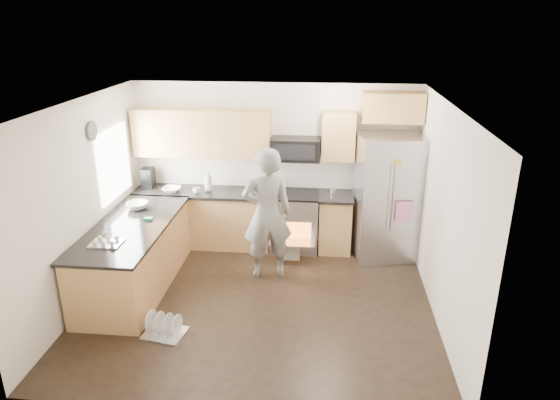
# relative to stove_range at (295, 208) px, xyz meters

# --- Properties ---
(ground) EXTENTS (4.50, 4.50, 0.00)m
(ground) POSITION_rel_stove_range_xyz_m (-0.35, -1.69, -0.68)
(ground) COLOR black
(ground) RESTS_ON ground
(room_shell) EXTENTS (4.54, 4.04, 2.62)m
(room_shell) POSITION_rel_stove_range_xyz_m (-0.39, -1.68, 1.00)
(room_shell) COLOR white
(room_shell) RESTS_ON ground
(back_cabinet_run) EXTENTS (4.45, 0.64, 2.50)m
(back_cabinet_run) POSITION_rel_stove_range_xyz_m (-0.94, 0.05, 0.29)
(back_cabinet_run) COLOR #B87949
(back_cabinet_run) RESTS_ON ground
(peninsula) EXTENTS (0.96, 2.36, 1.02)m
(peninsula) POSITION_rel_stove_range_xyz_m (-2.10, -1.44, -0.21)
(peninsula) COLOR #B87949
(peninsula) RESTS_ON ground
(stove_range) EXTENTS (0.76, 0.97, 1.79)m
(stove_range) POSITION_rel_stove_range_xyz_m (0.00, 0.00, 0.00)
(stove_range) COLOR #B7B7BC
(stove_range) RESTS_ON ground
(refrigerator) EXTENTS (1.05, 0.88, 1.92)m
(refrigerator) POSITION_rel_stove_range_xyz_m (1.42, -0.13, 0.28)
(refrigerator) COLOR #B7B7BC
(refrigerator) RESTS_ON ground
(person) EXTENTS (0.80, 0.63, 1.91)m
(person) POSITION_rel_stove_range_xyz_m (-0.32, -0.95, 0.28)
(person) COLOR gray
(person) RESTS_ON ground
(dish_rack) EXTENTS (0.53, 0.46, 0.29)m
(dish_rack) POSITION_rel_stove_range_xyz_m (-1.36, -2.52, -0.60)
(dish_rack) COLOR #B7B7BC
(dish_rack) RESTS_ON ground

